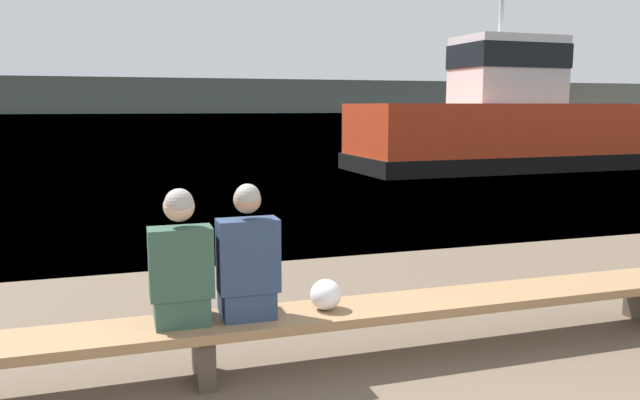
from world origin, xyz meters
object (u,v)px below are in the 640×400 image
Objects in this scene: person_left at (181,267)px; shopping_bag at (326,295)px; bench_main at (203,332)px; person_right at (248,262)px; tugboat_red at (495,127)px.

person_left is 4.13× the size of shopping_bag.
person_left reaches higher than shopping_bag.
person_right is (0.33, 0.01, 0.47)m from bench_main.
person_left is at bearing -179.94° from person_right.
person_left is 1.09m from shopping_bag.
person_left reaches higher than bench_main.
bench_main is 0.96× the size of tugboat_red.
tugboat_red is at bearing 49.97° from bench_main.
bench_main is at bearing -2.87° from person_left.
bench_main is 36.70× the size of shopping_bag.
shopping_bag is at bearing 140.94° from tugboat_red.
tugboat_red reaches higher than shopping_bag.
shopping_bag is 0.03× the size of tugboat_red.
person_right reaches higher than bench_main.
tugboat_red reaches higher than bench_main.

